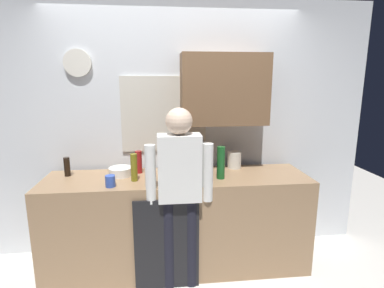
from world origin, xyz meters
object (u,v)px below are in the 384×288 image
object	(u,v)px
cup_blue_mug	(110,181)
bottle_dark_sauce	(67,167)
bottle_red_vinegar	(139,162)
mixing_bowl	(121,172)
bottle_olive_oil	(134,167)
cup_terracotta_mug	(150,170)
coffee_maker	(198,161)
storage_canister	(234,160)
person_at_sink	(180,185)
bottle_green_wine	(221,163)

from	to	relation	value
cup_blue_mug	bottle_dark_sauce	bearing A→B (deg)	142.41
bottle_red_vinegar	mixing_bowl	xyz separation A→B (m)	(-0.17, -0.07, -0.07)
bottle_olive_oil	cup_blue_mug	bearing A→B (deg)	-144.79
cup_terracotta_mug	bottle_dark_sauce	bearing A→B (deg)	177.34
coffee_maker	storage_canister	world-z (taller)	coffee_maker
cup_blue_mug	storage_canister	bearing A→B (deg)	20.36
person_at_sink	bottle_dark_sauce	bearing A→B (deg)	146.92
bottle_green_wine	bottle_red_vinegar	size ratio (longest dim) A/B	1.36
storage_canister	cup_blue_mug	bearing A→B (deg)	-159.64
coffee_maker	bottle_red_vinegar	distance (m)	0.59
bottle_green_wine	person_at_sink	distance (m)	0.46
mixing_bowl	bottle_olive_oil	bearing A→B (deg)	-49.63
bottle_green_wine	person_at_sink	xyz separation A→B (m)	(-0.39, -0.21, -0.12)
bottle_olive_oil	mixing_bowl	xyz separation A→B (m)	(-0.14, 0.17, -0.08)
bottle_olive_oil	person_at_sink	world-z (taller)	person_at_sink
bottle_green_wine	bottle_red_vinegar	xyz separation A→B (m)	(-0.76, 0.25, -0.04)
bottle_olive_oil	cup_blue_mug	size ratio (longest dim) A/B	2.50
cup_blue_mug	mixing_bowl	distance (m)	0.31
bottle_dark_sauce	bottle_olive_oil	distance (m)	0.67
bottle_dark_sauce	cup_terracotta_mug	xyz separation A→B (m)	(0.78, -0.04, -0.04)
storage_canister	person_at_sink	bearing A→B (deg)	-138.61
bottle_green_wine	bottle_red_vinegar	world-z (taller)	bottle_green_wine
bottle_green_wine	bottle_olive_oil	size ratio (longest dim) A/B	1.20
coffee_maker	cup_terracotta_mug	size ratio (longest dim) A/B	3.59
bottle_red_vinegar	person_at_sink	xyz separation A→B (m)	(0.37, -0.46, -0.08)
cup_terracotta_mug	mixing_bowl	world-z (taller)	cup_terracotta_mug
bottle_dark_sauce	person_at_sink	world-z (taller)	person_at_sink
bottle_dark_sauce	bottle_olive_oil	world-z (taller)	bottle_olive_oil
coffee_maker	cup_terracotta_mug	world-z (taller)	coffee_maker
person_at_sink	bottle_red_vinegar	bearing A→B (deg)	118.29
cup_blue_mug	mixing_bowl	size ratio (longest dim) A/B	0.45
cup_blue_mug	cup_terracotta_mug	world-z (taller)	cup_blue_mug
cup_terracotta_mug	storage_canister	world-z (taller)	storage_canister
coffee_maker	bottle_olive_oil	bearing A→B (deg)	-174.08
coffee_maker	mixing_bowl	size ratio (longest dim) A/B	1.50
person_at_sink	bottle_green_wine	bearing A→B (deg)	17.56
storage_canister	bottle_red_vinegar	bearing A→B (deg)	-175.85
person_at_sink	mixing_bowl	bearing A→B (deg)	133.55
bottle_olive_oil	cup_terracotta_mug	bearing A→B (deg)	52.01
bottle_dark_sauce	bottle_olive_oil	size ratio (longest dim) A/B	0.72
person_at_sink	cup_terracotta_mug	bearing A→B (deg)	112.50
bottle_dark_sauce	bottle_green_wine	size ratio (longest dim) A/B	0.60
mixing_bowl	bottle_dark_sauce	bearing A→B (deg)	174.90
cup_terracotta_mug	storage_canister	bearing A→B (deg)	8.67
cup_terracotta_mug	storage_canister	size ratio (longest dim) A/B	0.54
cup_terracotta_mug	mixing_bowl	distance (m)	0.28
mixing_bowl	person_at_sink	distance (m)	0.66
coffee_maker	cup_blue_mug	size ratio (longest dim) A/B	3.30
bottle_dark_sauce	bottle_green_wine	bearing A→B (deg)	-9.08
coffee_maker	person_at_sink	bearing A→B (deg)	-124.10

